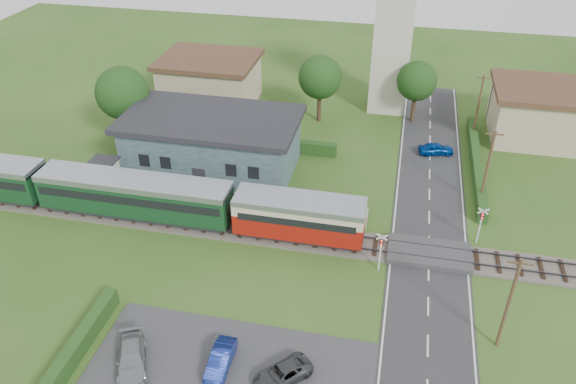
% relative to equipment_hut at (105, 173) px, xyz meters
% --- Properties ---
extents(ground, '(120.00, 120.00, 0.00)m').
position_rel_equipment_hut_xyz_m(ground, '(18.00, -5.20, -1.75)').
color(ground, '#2D4C19').
extents(railway_track, '(76.00, 3.20, 0.49)m').
position_rel_equipment_hut_xyz_m(railway_track, '(18.00, -3.20, -1.64)').
color(railway_track, '#4C443D').
rests_on(railway_track, ground).
extents(road, '(6.00, 70.00, 0.05)m').
position_rel_equipment_hut_xyz_m(road, '(28.00, -5.20, -1.72)').
color(road, '#28282B').
rests_on(road, ground).
extents(car_park, '(17.00, 9.00, 0.08)m').
position_rel_equipment_hut_xyz_m(car_park, '(16.50, -17.20, -1.71)').
color(car_park, '#333335').
rests_on(car_park, ground).
extents(crossing_deck, '(6.20, 3.40, 0.45)m').
position_rel_equipment_hut_xyz_m(crossing_deck, '(28.00, -3.20, -1.52)').
color(crossing_deck, '#333335').
rests_on(crossing_deck, ground).
extents(platform, '(30.00, 3.00, 0.45)m').
position_rel_equipment_hut_xyz_m(platform, '(8.00, 0.00, -1.52)').
color(platform, gray).
rests_on(platform, ground).
extents(equipment_hut, '(2.30, 2.30, 2.55)m').
position_rel_equipment_hut_xyz_m(equipment_hut, '(0.00, 0.00, 0.00)').
color(equipment_hut, beige).
rests_on(equipment_hut, platform).
extents(station_building, '(16.00, 9.00, 5.30)m').
position_rel_equipment_hut_xyz_m(station_building, '(8.00, 5.79, 0.95)').
color(station_building, '#283E44').
rests_on(station_building, ground).
extents(train, '(43.20, 2.90, 3.40)m').
position_rel_equipment_hut_xyz_m(train, '(1.22, -3.20, 0.43)').
color(train, '#232328').
rests_on(train, ground).
extents(church_tower, '(6.00, 6.00, 17.60)m').
position_rel_equipment_hut_xyz_m(church_tower, '(23.00, 22.80, 8.48)').
color(church_tower, beige).
rests_on(church_tower, ground).
extents(house_west, '(10.80, 8.80, 5.50)m').
position_rel_equipment_hut_xyz_m(house_west, '(3.00, 19.80, 1.04)').
color(house_west, tan).
rests_on(house_west, ground).
extents(house_east, '(8.80, 8.80, 5.50)m').
position_rel_equipment_hut_xyz_m(house_east, '(38.00, 18.80, 1.05)').
color(house_east, tan).
rests_on(house_east, ground).
extents(hedge_carpark, '(0.80, 9.00, 1.20)m').
position_rel_equipment_hut_xyz_m(hedge_carpark, '(7.00, -17.20, -1.15)').
color(hedge_carpark, '#193814').
rests_on(hedge_carpark, ground).
extents(hedge_roadside, '(0.80, 18.00, 1.20)m').
position_rel_equipment_hut_xyz_m(hedge_roadside, '(32.20, 10.80, -1.15)').
color(hedge_roadside, '#193814').
rests_on(hedge_roadside, ground).
extents(hedge_station, '(22.00, 0.80, 1.30)m').
position_rel_equipment_hut_xyz_m(hedge_station, '(8.00, 10.30, -1.10)').
color(hedge_station, '#193814').
rests_on(hedge_station, ground).
extents(tree_a, '(5.20, 5.20, 8.00)m').
position_rel_equipment_hut_xyz_m(tree_a, '(-2.00, 8.80, 3.63)').
color(tree_a, '#332316').
rests_on(tree_a, ground).
extents(tree_b, '(4.60, 4.60, 7.34)m').
position_rel_equipment_hut_xyz_m(tree_b, '(16.00, 17.80, 3.27)').
color(tree_b, '#332316').
rests_on(tree_b, ground).
extents(tree_c, '(4.20, 4.20, 6.78)m').
position_rel_equipment_hut_xyz_m(tree_c, '(26.00, 19.80, 2.91)').
color(tree_c, '#332316').
rests_on(tree_c, ground).
extents(utility_pole_b, '(1.40, 0.22, 7.00)m').
position_rel_equipment_hut_xyz_m(utility_pole_b, '(32.20, -11.20, 1.88)').
color(utility_pole_b, '#473321').
rests_on(utility_pole_b, ground).
extents(utility_pole_c, '(1.40, 0.22, 7.00)m').
position_rel_equipment_hut_xyz_m(utility_pole_c, '(32.20, 4.80, 1.88)').
color(utility_pole_c, '#473321').
rests_on(utility_pole_c, ground).
extents(utility_pole_d, '(1.40, 0.22, 7.00)m').
position_rel_equipment_hut_xyz_m(utility_pole_d, '(32.20, 16.80, 1.88)').
color(utility_pole_d, '#473321').
rests_on(utility_pole_d, ground).
extents(crossing_signal_near, '(0.84, 0.28, 3.28)m').
position_rel_equipment_hut_xyz_m(crossing_signal_near, '(24.40, -5.61, 0.39)').
color(crossing_signal_near, silver).
rests_on(crossing_signal_near, ground).
extents(crossing_signal_far, '(0.84, 0.28, 3.28)m').
position_rel_equipment_hut_xyz_m(crossing_signal_far, '(31.60, -0.81, 0.39)').
color(crossing_signal_far, silver).
rests_on(crossing_signal_far, ground).
extents(streetlamp_west, '(0.30, 0.30, 5.15)m').
position_rel_equipment_hut_xyz_m(streetlamp_west, '(-4.00, 14.80, 1.29)').
color(streetlamp_west, '#3F3F47').
rests_on(streetlamp_west, ground).
extents(streetlamp_east, '(0.30, 0.30, 5.15)m').
position_rel_equipment_hut_xyz_m(streetlamp_east, '(34.00, 21.80, 1.29)').
color(streetlamp_east, '#3F3F47').
rests_on(streetlamp_east, ground).
extents(car_on_road, '(3.61, 2.17, 1.15)m').
position_rel_equipment_hut_xyz_m(car_on_road, '(28.53, 12.82, -1.12)').
color(car_on_road, navy).
rests_on(car_on_road, road).
extents(car_park_blue, '(1.22, 3.38, 1.11)m').
position_rel_equipment_hut_xyz_m(car_park_blue, '(15.87, -16.44, -1.11)').
color(car_park_blue, navy).
rests_on(car_park_blue, car_park).
extents(car_park_silver, '(3.26, 4.46, 1.20)m').
position_rel_equipment_hut_xyz_m(car_park_silver, '(10.66, -17.50, -1.07)').
color(car_park_silver, gray).
rests_on(car_park_silver, car_park).
extents(car_park_dark, '(3.68, 3.73, 1.00)m').
position_rel_equipment_hut_xyz_m(car_park_dark, '(19.69, -16.61, -1.17)').
color(car_park_dark, '#37383C').
rests_on(car_park_dark, car_park).
extents(pedestrian_near, '(0.80, 0.67, 1.86)m').
position_rel_equipment_hut_xyz_m(pedestrian_near, '(13.78, -0.47, -0.37)').
color(pedestrian_near, gray).
rests_on(pedestrian_near, platform).
extents(pedestrian_far, '(0.76, 0.88, 1.55)m').
position_rel_equipment_hut_xyz_m(pedestrian_far, '(2.02, -0.28, -0.52)').
color(pedestrian_far, gray).
rests_on(pedestrian_far, platform).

